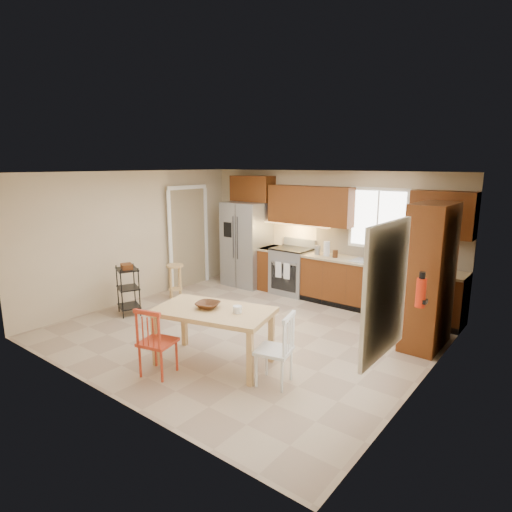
{
  "coord_description": "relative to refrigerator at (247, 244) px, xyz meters",
  "views": [
    {
      "loc": [
        4.1,
        -4.99,
        2.63
      ],
      "look_at": [
        -0.1,
        0.4,
        1.15
      ],
      "focal_mm": 30.0,
      "sensor_mm": 36.0,
      "label": 1
    }
  ],
  "objects": [
    {
      "name": "upper_right_block",
      "position": [
        3.95,
        0.2,
        0.92
      ],
      "size": [
        1.0,
        0.35,
        0.75
      ],
      "primitive_type": "cube",
      "color": "#56270E",
      "rests_on": "wall_back"
    },
    {
      "name": "bar_stool",
      "position": [
        -0.46,
        -1.68,
        -0.56
      ],
      "size": [
        0.34,
        0.34,
        0.69
      ],
      "primitive_type": null,
      "rotation": [
        0.0,
        0.0,
        -0.02
      ],
      "color": "#DAB36D",
      "rests_on": "floor"
    },
    {
      "name": "pantry",
      "position": [
        4.13,
        -0.93,
        0.14
      ],
      "size": [
        0.5,
        0.95,
        2.1
      ],
      "primitive_type": "cube",
      "color": "#572810",
      "rests_on": "floor"
    },
    {
      "name": "dishwasher",
      "position": [
        3.55,
        -0.22,
        -0.46
      ],
      "size": [
        0.6,
        0.02,
        0.78
      ],
      "primitive_type": "cube",
      "color": "black",
      "rests_on": "floor"
    },
    {
      "name": "chair_white",
      "position": [
        3.04,
        -3.21,
        -0.46
      ],
      "size": [
        0.51,
        0.51,
        0.9
      ],
      "primitive_type": null,
      "rotation": [
        0.0,
        0.0,
        1.83
      ],
      "color": "silver",
      "rests_on": "floor"
    },
    {
      "name": "wall_back",
      "position": [
        1.7,
        0.38,
        0.34
      ],
      "size": [
        5.5,
        0.02,
        2.5
      ],
      "primitive_type": "cube",
      "color": "#CCB793",
      "rests_on": "ground"
    },
    {
      "name": "wall_left",
      "position": [
        -1.05,
        -2.12,
        0.34
      ],
      "size": [
        0.02,
        5.0,
        2.5
      ],
      "primitive_type": "cube",
      "color": "#CCB793",
      "rests_on": "ground"
    },
    {
      "name": "base_cabinet_run",
      "position": [
        2.99,
        0.08,
        -0.46
      ],
      "size": [
        2.92,
        0.6,
        0.9
      ],
      "primitive_type": "cube",
      "color": "#572810",
      "rests_on": "floor"
    },
    {
      "name": "floor",
      "position": [
        1.7,
        -2.12,
        -0.91
      ],
      "size": [
        5.5,
        5.5,
        0.0
      ],
      "primitive_type": "plane",
      "color": "tan",
      "rests_on": "ground"
    },
    {
      "name": "chair_red",
      "position": [
        1.74,
        -3.91,
        -0.46
      ],
      "size": [
        0.51,
        0.51,
        0.9
      ],
      "primitive_type": null,
      "rotation": [
        0.0,
        0.0,
        0.26
      ],
      "color": "#B1321B",
      "rests_on": "floor"
    },
    {
      "name": "range_stove",
      "position": [
        1.15,
        0.06,
        -0.45
      ],
      "size": [
        0.76,
        0.63,
        0.92
      ],
      "primitive_type": "cube",
      "color": "gray",
      "rests_on": "floor"
    },
    {
      "name": "canister_steel",
      "position": [
        1.75,
        0.03,
        0.08
      ],
      "size": [
        0.11,
        0.11,
        0.18
      ],
      "primitive_type": "cylinder",
      "color": "gray",
      "rests_on": "base_cabinet_run"
    },
    {
      "name": "upper_over_fridge",
      "position": [
        0.0,
        0.2,
        1.19
      ],
      "size": [
        1.0,
        0.35,
        0.55
      ],
      "primitive_type": "cube",
      "color": "#56270E",
      "rests_on": "wall_back"
    },
    {
      "name": "table_jar",
      "position": [
        2.42,
        -3.17,
        -0.12
      ],
      "size": [
        0.13,
        0.13,
        0.13
      ],
      "primitive_type": "cylinder",
      "rotation": [
        0.0,
        0.0,
        0.26
      ],
      "color": "silver",
      "rests_on": "dining_table"
    },
    {
      "name": "wall_front",
      "position": [
        1.7,
        -4.62,
        0.34
      ],
      "size": [
        5.5,
        0.02,
        2.5
      ],
      "primitive_type": "cube",
      "color": "#CCB793",
      "rests_on": "ground"
    },
    {
      "name": "doorway",
      "position": [
        -0.97,
        -0.82,
        0.14
      ],
      "size": [
        0.04,
        0.95,
        2.1
      ],
      "primitive_type": "cube",
      "color": "#8C7A59",
      "rests_on": "wall_left"
    },
    {
      "name": "window_right",
      "position": [
        4.38,
        -3.27,
        0.54
      ],
      "size": [
        0.04,
        1.02,
        1.32
      ],
      "primitive_type": "cube",
      "color": "white",
      "rests_on": "wall_right"
    },
    {
      "name": "backsplash",
      "position": [
        2.99,
        0.36,
        0.27
      ],
      "size": [
        2.92,
        0.03,
        0.55
      ],
      "primitive_type": "cube",
      "color": "beige",
      "rests_on": "wall_back"
    },
    {
      "name": "ceiling",
      "position": [
        1.7,
        -2.12,
        1.59
      ],
      "size": [
        5.5,
        5.0,
        0.02
      ],
      "primitive_type": "cube",
      "color": "silver",
      "rests_on": "ground"
    },
    {
      "name": "base_cabinet_narrow",
      "position": [
        0.6,
        0.08,
        -0.46
      ],
      "size": [
        0.3,
        0.6,
        0.9
      ],
      "primitive_type": "cube",
      "color": "#572810",
      "rests_on": "floor"
    },
    {
      "name": "table_bowl",
      "position": [
        1.99,
        -3.26,
        -0.15
      ],
      "size": [
        0.38,
        0.38,
        0.08
      ],
      "primitive_type": "imported",
      "rotation": [
        0.0,
        0.0,
        0.26
      ],
      "color": "#4D2B14",
      "rests_on": "dining_table"
    },
    {
      "name": "dining_table",
      "position": [
        2.09,
        -3.26,
        -0.54
      ],
      "size": [
        1.7,
        1.22,
        0.75
      ],
      "primitive_type": null,
      "rotation": [
        0.0,
        0.0,
        0.26
      ],
      "color": "#DAB36D",
      "rests_on": "floor"
    },
    {
      "name": "sink",
      "position": [
        2.8,
        0.08,
        -0.05
      ],
      "size": [
        0.62,
        0.46,
        0.16
      ],
      "primitive_type": "cube",
      "color": "gray",
      "rests_on": "base_cabinet_run"
    },
    {
      "name": "window_back",
      "position": [
        2.8,
        0.35,
        0.74
      ],
      "size": [
        1.12,
        0.04,
        1.12
      ],
      "primitive_type": "cube",
      "color": "white",
      "rests_on": "wall_back"
    },
    {
      "name": "wall_right",
      "position": [
        4.45,
        -2.12,
        0.34
      ],
      "size": [
        0.02,
        5.0,
        2.5
      ],
      "primitive_type": "cube",
      "color": "#CCB793",
      "rests_on": "ground"
    },
    {
      "name": "fire_extinguisher",
      "position": [
        4.33,
        -1.98,
        0.19
      ],
      "size": [
        0.12,
        0.12,
        0.36
      ],
      "primitive_type": "cylinder",
      "color": "red",
      "rests_on": "wall_right"
    },
    {
      "name": "upper_left_block",
      "position": [
        1.45,
        0.2,
        0.92
      ],
      "size": [
        1.8,
        0.35,
        0.75
      ],
      "primitive_type": "cube",
      "color": "#56270E",
      "rests_on": "wall_back"
    },
    {
      "name": "paper_towel",
      "position": [
        1.95,
        0.03,
        0.13
      ],
      "size": [
        0.12,
        0.12,
        0.28
      ],
      "primitive_type": "cylinder",
      "color": "silver",
      "rests_on": "base_cabinet_run"
    },
    {
      "name": "undercab_glow",
      "position": [
        1.15,
        0.17,
        0.52
      ],
      "size": [
        1.6,
        0.3,
        0.01
      ],
      "primitive_type": "cube",
      "color": "#FFBF66",
      "rests_on": "wall_back"
    },
    {
      "name": "canister_wood",
      "position": [
        2.15,
        -0.0,
        0.06
      ],
      "size": [
        0.1,
        0.1,
        0.14
      ],
      "primitive_type": "cylinder",
      "color": "#4D2B14",
      "rests_on": "base_cabinet_run"
    },
    {
      "name": "soap_bottle",
      "position": [
        3.18,
        -0.02,
        0.09
      ],
      "size": [
        0.09,
        0.09,
        0.19
      ],
      "primitive_type": "imported",
      "color": "red",
      "rests_on": "base_cabinet_run"
    },
    {
      "name": "utility_cart",
      "position": [
        -0.44,
        -2.78,
        -0.48
      ],
      "size": [
        0.53,
        0.49,
        0.87
      ],
      "primitive_type": null,
      "rotation": [
        0.0,
        0.0,
        -0.42
      ],
      "color": "black",
      "rests_on": "floor"
    },
    {
      "name": "refrigerator",
      "position": [
        0.0,
        0.0,
        0.0
      ],
      "size": [
        0.92,
        0.75,
        1.82
      ],
      "primitive_type": "cube",
      "color": "gray",
      "rests_on": "floor"
    }
  ]
}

